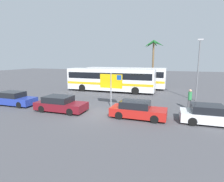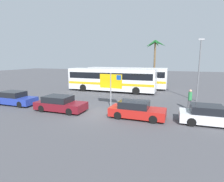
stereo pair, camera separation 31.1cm
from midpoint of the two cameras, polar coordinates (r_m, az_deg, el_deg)
ground at (r=15.28m, az=-4.47°, el=-7.02°), size 120.00×120.00×0.00m
bus_front_coach at (r=25.12m, az=0.10°, el=3.86°), size 12.15×2.50×3.17m
bus_rear_coach at (r=28.39m, az=4.89°, el=4.53°), size 12.15×2.50×3.17m
ferry_sign at (r=16.78m, az=0.30°, el=2.68°), size 2.20×0.18×3.20m
car_blue at (r=20.28m, az=-27.95°, el=-2.07°), size 4.29×1.69×1.32m
car_white at (r=14.36m, az=28.80°, el=-6.72°), size 4.01×1.90×1.32m
car_maroon at (r=16.35m, az=-15.49°, el=-3.90°), size 4.40×1.88×1.32m
car_red at (r=14.02m, az=8.35°, el=-5.95°), size 4.23×1.80×1.32m
pedestrian_by_bus at (r=17.52m, az=23.83°, el=-1.96°), size 0.32×0.32×1.83m
lamp_post_left_side at (r=21.24m, az=26.13°, el=6.63°), size 0.56×0.20×6.54m
palm_tree_seaside at (r=32.70m, az=13.65°, el=12.54°), size 3.48×3.61×7.70m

